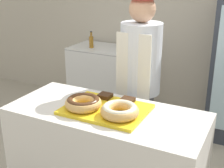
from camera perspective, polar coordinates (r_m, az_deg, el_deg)
wall_back at (r=4.15m, az=13.15°, el=12.05°), size 8.00×0.06×2.70m
display_counter at (r=2.56m, az=-1.05°, el=-14.23°), size 1.49×0.66×0.91m
serving_tray at (r=2.32m, az=-1.12°, el=-4.65°), size 0.61×0.46×0.02m
donut_chocolate_glaze at (r=2.31m, az=-5.28°, el=-3.34°), size 0.27×0.27×0.08m
donut_light_glaze at (r=2.18m, az=1.42°, el=-4.78°), size 0.27×0.27×0.08m
brownie_back_left at (r=2.49m, az=-1.29°, el=-2.17°), size 0.10×0.10×0.03m
brownie_back_right at (r=2.41m, az=2.84°, el=-2.98°), size 0.10×0.10×0.03m
baker_person at (r=2.85m, az=5.08°, el=0.13°), size 0.37×0.37×1.75m
chest_freezer at (r=4.36m, az=-0.75°, el=0.88°), size 1.01×0.57×0.91m
bottle_amber at (r=4.23m, az=-3.81°, el=7.76°), size 0.06×0.06×0.22m
bottle_blue at (r=4.06m, az=1.83°, el=7.25°), size 0.06×0.06×0.22m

